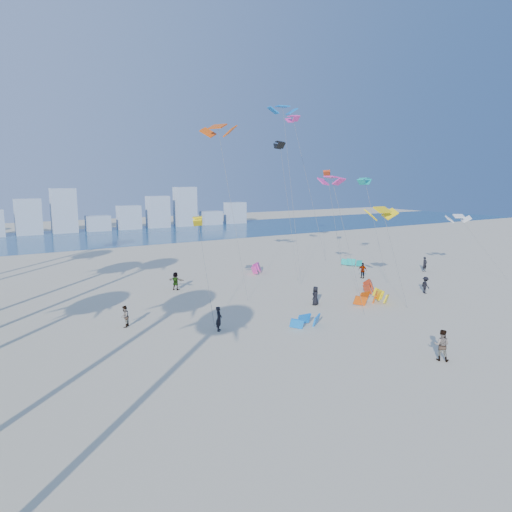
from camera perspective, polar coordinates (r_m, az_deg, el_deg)
ground at (r=23.32m, az=15.47°, el=-17.17°), size 220.00×220.00×0.00m
ocean at (r=87.89m, az=-21.53°, el=1.93°), size 220.00×220.00×0.00m
kitesurfer_near at (r=32.68m, az=-4.46°, el=-7.48°), size 0.69×0.74×1.70m
kitesurfer_mid at (r=29.47m, az=21.29°, el=-9.88°), size 1.06×1.11×1.81m
kitesurfers_far at (r=43.30m, az=4.28°, el=-3.36°), size 35.02×14.52×1.68m
grounded_kites at (r=45.06m, az=9.31°, el=-3.42°), size 21.18×19.85×0.96m
flying_kites at (r=48.38m, az=6.03°, el=11.75°), size 32.74×27.07×18.52m
distant_skyline at (r=97.23m, az=-23.43°, el=4.28°), size 85.00×3.00×8.40m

